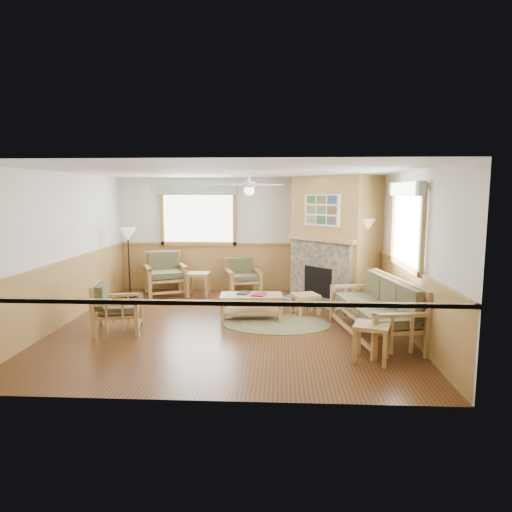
{
  "coord_description": "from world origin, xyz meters",
  "views": [
    {
      "loc": [
        0.86,
        -7.85,
        2.33
      ],
      "look_at": [
        0.4,
        0.7,
        1.15
      ],
      "focal_mm": 32.0,
      "sensor_mm": 36.0,
      "label": 1
    }
  ],
  "objects_px": {
    "armchair_back_left": "(166,274)",
    "floor_lamp_left": "(129,263)",
    "coffee_table": "(251,307)",
    "end_table_sofa": "(371,343)",
    "armchair_back_right": "(243,277)",
    "sofa": "(374,308)",
    "footstool": "(306,304)",
    "end_table_chairs": "(199,284)",
    "floor_lamp_right": "(363,263)",
    "armchair_left": "(118,307)"
  },
  "relations": [
    {
      "from": "footstool",
      "to": "floor_lamp_right",
      "type": "height_order",
      "value": "floor_lamp_right"
    },
    {
      "from": "footstool",
      "to": "armchair_left",
      "type": "bearing_deg",
      "value": -158.19
    },
    {
      "from": "sofa",
      "to": "floor_lamp_left",
      "type": "height_order",
      "value": "floor_lamp_left"
    },
    {
      "from": "armchair_back_left",
      "to": "footstool",
      "type": "height_order",
      "value": "armchair_back_left"
    },
    {
      "from": "coffee_table",
      "to": "floor_lamp_left",
      "type": "bearing_deg",
      "value": 146.54
    },
    {
      "from": "end_table_sofa",
      "to": "floor_lamp_left",
      "type": "height_order",
      "value": "floor_lamp_left"
    },
    {
      "from": "armchair_back_right",
      "to": "floor_lamp_right",
      "type": "relative_size",
      "value": 0.45
    },
    {
      "from": "end_table_sofa",
      "to": "footstool",
      "type": "relative_size",
      "value": 1.16
    },
    {
      "from": "armchair_left",
      "to": "footstool",
      "type": "distance_m",
      "value": 3.49
    },
    {
      "from": "coffee_table",
      "to": "end_table_sofa",
      "type": "xyz_separation_m",
      "value": [
        1.81,
        -2.09,
        0.04
      ]
    },
    {
      "from": "end_table_sofa",
      "to": "floor_lamp_left",
      "type": "xyz_separation_m",
      "value": [
        -4.66,
        3.72,
        0.52
      ]
    },
    {
      "from": "armchair_back_left",
      "to": "end_table_sofa",
      "type": "distance_m",
      "value": 5.63
    },
    {
      "from": "armchair_back_left",
      "to": "floor_lamp_left",
      "type": "bearing_deg",
      "value": -179.89
    },
    {
      "from": "sofa",
      "to": "floor_lamp_right",
      "type": "relative_size",
      "value": 1.15
    },
    {
      "from": "floor_lamp_left",
      "to": "floor_lamp_right",
      "type": "xyz_separation_m",
      "value": [
        5.07,
        -0.67,
        0.13
      ]
    },
    {
      "from": "sofa",
      "to": "floor_lamp_right",
      "type": "distance_m",
      "value": 2.03
    },
    {
      "from": "armchair_left",
      "to": "floor_lamp_left",
      "type": "bearing_deg",
      "value": 2.39
    },
    {
      "from": "sofa",
      "to": "coffee_table",
      "type": "bearing_deg",
      "value": -126.52
    },
    {
      "from": "coffee_table",
      "to": "end_table_sofa",
      "type": "distance_m",
      "value": 2.77
    },
    {
      "from": "armchair_back_right",
      "to": "end_table_sofa",
      "type": "distance_m",
      "value": 4.71
    },
    {
      "from": "sofa",
      "to": "floor_lamp_left",
      "type": "bearing_deg",
      "value": -128.55
    },
    {
      "from": "coffee_table",
      "to": "end_table_sofa",
      "type": "bearing_deg",
      "value": -52.88
    },
    {
      "from": "armchair_back_right",
      "to": "footstool",
      "type": "bearing_deg",
      "value": -71.09
    },
    {
      "from": "end_table_sofa",
      "to": "footstool",
      "type": "height_order",
      "value": "end_table_sofa"
    },
    {
      "from": "armchair_back_right",
      "to": "end_table_sofa",
      "type": "relative_size",
      "value": 1.54
    },
    {
      "from": "floor_lamp_left",
      "to": "floor_lamp_right",
      "type": "distance_m",
      "value": 5.12
    },
    {
      "from": "floor_lamp_right",
      "to": "footstool",
      "type": "bearing_deg",
      "value": -153.42
    },
    {
      "from": "coffee_table",
      "to": "armchair_back_right",
      "type": "bearing_deg",
      "value": 95.0
    },
    {
      "from": "footstool",
      "to": "floor_lamp_right",
      "type": "bearing_deg",
      "value": 26.58
    },
    {
      "from": "armchair_back_left",
      "to": "armchair_back_right",
      "type": "height_order",
      "value": "armchair_back_left"
    },
    {
      "from": "sofa",
      "to": "floor_lamp_left",
      "type": "relative_size",
      "value": 1.33
    },
    {
      "from": "armchair_left",
      "to": "coffee_table",
      "type": "distance_m",
      "value": 2.4
    },
    {
      "from": "sofa",
      "to": "floor_lamp_left",
      "type": "distance_m",
      "value": 5.59
    },
    {
      "from": "coffee_table",
      "to": "floor_lamp_left",
      "type": "height_order",
      "value": "floor_lamp_left"
    },
    {
      "from": "armchair_back_left",
      "to": "armchair_back_right",
      "type": "xyz_separation_m",
      "value": [
        1.78,
        0.17,
        -0.08
      ]
    },
    {
      "from": "coffee_table",
      "to": "floor_lamp_right",
      "type": "height_order",
      "value": "floor_lamp_right"
    },
    {
      "from": "armchair_back_right",
      "to": "floor_lamp_right",
      "type": "bearing_deg",
      "value": -43.15
    },
    {
      "from": "footstool",
      "to": "armchair_back_right",
      "type": "bearing_deg",
      "value": 127.81
    },
    {
      "from": "armchair_back_right",
      "to": "coffee_table",
      "type": "xyz_separation_m",
      "value": [
        0.32,
        -2.11,
        -0.18
      ]
    },
    {
      "from": "floor_lamp_left",
      "to": "sofa",
      "type": "bearing_deg",
      "value": -28.29
    },
    {
      "from": "end_table_sofa",
      "to": "floor_lamp_left",
      "type": "distance_m",
      "value": 5.99
    },
    {
      "from": "armchair_back_right",
      "to": "end_table_chairs",
      "type": "height_order",
      "value": "armchair_back_right"
    },
    {
      "from": "armchair_back_right",
      "to": "end_table_sofa",
      "type": "bearing_deg",
      "value": -81.96
    },
    {
      "from": "armchair_back_left",
      "to": "floor_lamp_left",
      "type": "distance_m",
      "value": 0.86
    },
    {
      "from": "armchair_left",
      "to": "end_table_sofa",
      "type": "bearing_deg",
      "value": -117.94
    },
    {
      "from": "floor_lamp_left",
      "to": "floor_lamp_right",
      "type": "height_order",
      "value": "floor_lamp_right"
    },
    {
      "from": "armchair_back_left",
      "to": "floor_lamp_right",
      "type": "height_order",
      "value": "floor_lamp_right"
    },
    {
      "from": "end_table_chairs",
      "to": "floor_lamp_left",
      "type": "distance_m",
      "value": 1.63
    },
    {
      "from": "armchair_back_right",
      "to": "coffee_table",
      "type": "height_order",
      "value": "armchair_back_right"
    },
    {
      "from": "armchair_back_left",
      "to": "coffee_table",
      "type": "distance_m",
      "value": 2.88
    }
  ]
}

